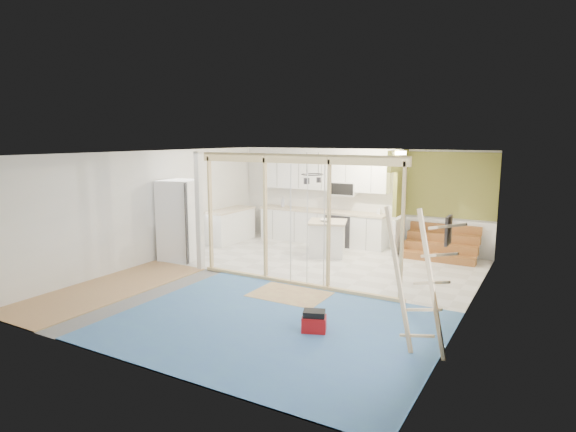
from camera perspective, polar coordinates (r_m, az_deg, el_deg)
The scene contains 17 objects.
room at distance 9.47m, azimuth -0.66°, elevation -0.42°, with size 7.01×8.01×2.61m.
floor_overlays at distance 9.79m, azimuth -0.09°, elevation -7.86°, with size 7.00×8.00×0.03m.
stud_frame at distance 9.56m, azimuth -2.07°, elevation 1.52°, with size 4.66×0.14×2.60m.
base_cabinets at distance 13.28m, azimuth 0.64°, elevation -1.23°, with size 4.45×2.24×0.93m.
upper_cabinets at distance 13.15m, azimuth 4.55°, elevation 4.59°, with size 3.60×0.41×0.85m.
green_partition at distance 12.18m, azimuth 16.56°, elevation -0.31°, with size 2.25×1.51×2.60m.
pot_rack at distance 11.18m, azimuth 2.86°, elevation 4.67°, with size 0.52×0.52×0.72m.
sheathing_panel at distance 6.40m, azimuth 17.70°, elevation -5.67°, with size 0.02×4.00×2.60m, color tan.
electrical_panel at distance 6.90m, azimuth 18.47°, elevation -1.64°, with size 0.04×0.30×0.40m, color #333237.
ceiling_light at distance 11.56m, azimuth 13.05°, elevation 7.30°, with size 0.32×0.32×0.08m, color #FFEABF.
fridge at distance 11.70m, azimuth -12.70°, elevation -0.48°, with size 1.03×0.99×1.91m.
island at distance 11.86m, azimuth 4.68°, elevation -2.70°, with size 1.14×1.14×0.88m.
bowl at distance 11.66m, azimuth 4.38°, elevation -0.53°, with size 0.25×0.25×0.06m, color beige.
soap_bottle_a at distance 13.77m, azimuth -0.62°, elevation 1.70°, with size 0.11×0.11×0.29m, color #B0B2C4.
soap_bottle_b at distance 12.65m, azimuth 10.78°, elevation 0.66°, with size 0.09×0.09×0.20m, color white.
toolbox at distance 7.40m, azimuth 3.11°, elevation -12.43°, with size 0.43×0.38×0.34m.
ladder at distance 6.62m, azimuth 15.29°, elevation -7.61°, with size 1.07×0.08×1.98m.
Camera 1 is at (4.69, -8.07, 2.91)m, focal length 30.00 mm.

